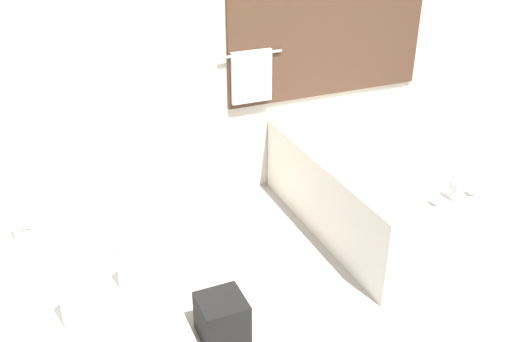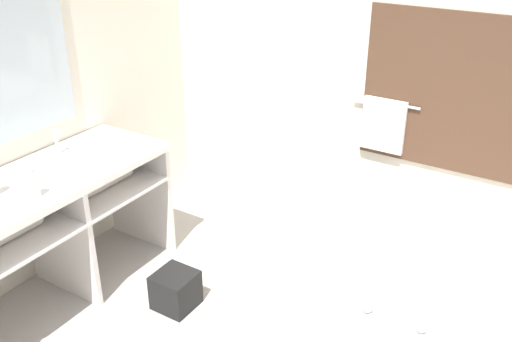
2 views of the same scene
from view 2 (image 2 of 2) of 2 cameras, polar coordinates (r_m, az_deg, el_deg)
wall_back_with_blinds at (r=4.15m, az=17.57°, el=8.59°), size 7.40×0.13×2.70m
vanity_counter at (r=3.95m, az=-19.15°, el=-3.30°), size 0.68×1.59×0.91m
sink_faucet at (r=4.06m, az=-19.28°, el=2.74°), size 0.09×0.04×0.18m
bathtub at (r=3.75m, az=17.02°, el=-10.95°), size 1.03×1.68×0.71m
soap_dispenser at (r=3.53m, az=-21.36°, el=-1.28°), size 0.06×0.06×0.18m
waste_bin at (r=3.92m, az=-8.04°, el=-11.70°), size 0.26×0.26×0.25m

